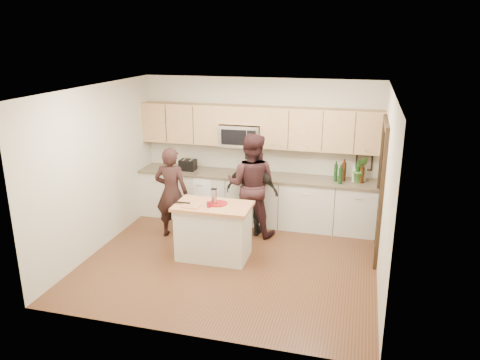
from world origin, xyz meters
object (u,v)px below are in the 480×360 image
(island, at_px, (213,231))
(toaster, at_px, (188,165))
(woman_left, at_px, (171,193))
(woman_right, at_px, (252,191))
(woman_center, at_px, (251,185))

(island, xyz_separation_m, toaster, (-1.03, 1.62, 0.59))
(woman_left, bearing_deg, toaster, -87.92)
(woman_right, bearing_deg, toaster, -16.68)
(toaster, distance_m, woman_left, 1.04)
(island, height_order, woman_center, woman_center)
(woman_right, bearing_deg, woman_left, 23.66)
(island, height_order, woman_left, woman_left)
(woman_left, xyz_separation_m, woman_center, (1.32, 0.47, 0.11))
(toaster, xyz_separation_m, woman_left, (0.07, -1.01, -0.23))
(island, height_order, woman_right, woman_right)
(woman_left, height_order, woman_center, woman_center)
(island, distance_m, woman_right, 1.18)
(toaster, bearing_deg, island, -57.40)
(woman_left, distance_m, woman_center, 1.40)
(toaster, distance_m, woman_right, 1.53)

